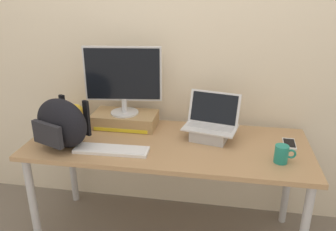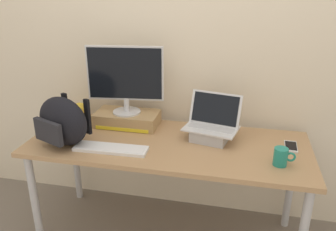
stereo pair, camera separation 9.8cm
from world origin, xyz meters
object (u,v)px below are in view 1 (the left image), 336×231
(messenger_backpack, at_px, (61,123))
(cell_phone, at_px, (289,144))
(desktop_monitor, at_px, (123,79))
(plush_toy, at_px, (76,111))
(external_keyboard, at_px, (111,150))
(coffee_mug, at_px, (282,154))
(toner_box_yellow, at_px, (125,120))
(open_laptop, at_px, (211,129))

(messenger_backpack, bearing_deg, cell_phone, 32.51)
(desktop_monitor, relative_size, cell_phone, 3.37)
(plush_toy, bearing_deg, external_keyboard, -47.58)
(coffee_mug, relative_size, cell_phone, 0.78)
(toner_box_yellow, height_order, plush_toy, plush_toy)
(cell_phone, xyz_separation_m, plush_toy, (-1.48, 0.19, 0.05))
(messenger_backpack, distance_m, plush_toy, 0.46)
(external_keyboard, height_order, plush_toy, plush_toy)
(open_laptop, xyz_separation_m, plush_toy, (-0.99, 0.17, -0.01))
(messenger_backpack, relative_size, coffee_mug, 3.51)
(toner_box_yellow, xyz_separation_m, cell_phone, (1.09, -0.11, -0.04))
(plush_toy, bearing_deg, cell_phone, -7.19)
(external_keyboard, bearing_deg, coffee_mug, 0.40)
(external_keyboard, relative_size, plush_toy, 4.17)
(toner_box_yellow, bearing_deg, desktop_monitor, -80.00)
(toner_box_yellow, distance_m, coffee_mug, 1.07)
(toner_box_yellow, bearing_deg, external_keyboard, -85.92)
(desktop_monitor, bearing_deg, coffee_mug, -26.53)
(desktop_monitor, height_order, cell_phone, desktop_monitor)
(toner_box_yellow, distance_m, messenger_backpack, 0.47)
(desktop_monitor, bearing_deg, messenger_backpack, -135.42)
(toner_box_yellow, relative_size, coffee_mug, 3.70)
(open_laptop, bearing_deg, coffee_mug, -19.62)
(external_keyboard, distance_m, coffee_mug, 0.98)
(open_laptop, relative_size, cell_phone, 2.41)
(toner_box_yellow, bearing_deg, plush_toy, 169.30)
(plush_toy, bearing_deg, open_laptop, -9.89)
(messenger_backpack, xyz_separation_m, cell_phone, (1.37, 0.25, -0.14))
(toner_box_yellow, xyz_separation_m, open_laptop, (0.60, -0.10, 0.02))
(messenger_backpack, height_order, coffee_mug, messenger_backpack)
(messenger_backpack, bearing_deg, open_laptop, 38.88)
(open_laptop, relative_size, external_keyboard, 0.82)
(desktop_monitor, bearing_deg, plush_toy, 161.82)
(desktop_monitor, relative_size, messenger_backpack, 1.24)
(open_laptop, height_order, coffee_mug, open_laptop)
(messenger_backpack, relative_size, cell_phone, 2.73)
(desktop_monitor, height_order, plush_toy, desktop_monitor)
(toner_box_yellow, xyz_separation_m, messenger_backpack, (-0.28, -0.36, 0.10))
(coffee_mug, distance_m, plush_toy, 1.47)
(open_laptop, xyz_separation_m, messenger_backpack, (-0.88, -0.27, 0.09))
(toner_box_yellow, xyz_separation_m, coffee_mug, (1.01, -0.35, 0.01))
(toner_box_yellow, bearing_deg, coffee_mug, -19.27)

